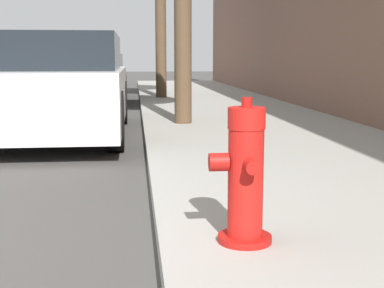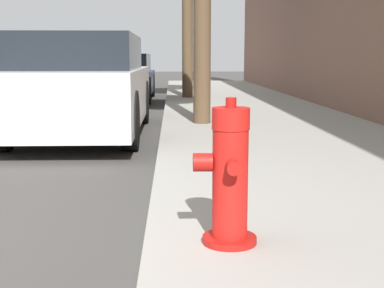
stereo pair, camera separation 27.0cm
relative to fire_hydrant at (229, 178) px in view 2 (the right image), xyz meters
The scene contains 3 objects.
fire_hydrant is the anchor object (origin of this frame).
parked_car_near 5.16m from the fire_hydrant, 107.58° to the left, with size 1.71×4.33×1.41m.
parked_car_mid 11.27m from the fire_hydrant, 98.57° to the left, with size 1.76×4.41×1.19m.
Camera 2 is at (2.08, -2.79, 1.10)m, focal length 50.00 mm.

